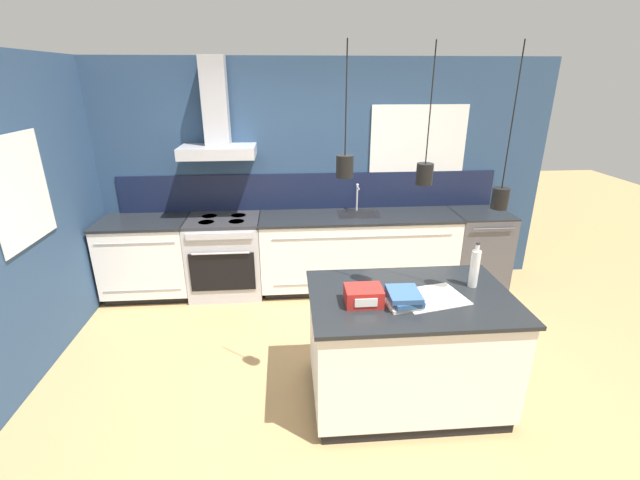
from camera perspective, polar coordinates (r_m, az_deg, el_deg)
The scene contains 12 objects.
ground_plane at distance 3.79m, azimuth 0.84°, elevation -18.24°, with size 16.00×16.00×0.00m, color tan.
wall_back at distance 5.03m, azimuth -1.95°, elevation 9.07°, with size 5.60×2.40×2.60m.
wall_left at distance 4.34m, azimuth -33.99°, elevation 2.80°, with size 0.08×3.80×2.60m.
counter_run_left at distance 5.25m, azimuth -22.01°, elevation -2.22°, with size 0.96×0.64×0.91m.
counter_run_sink at distance 5.07m, azimuth 5.06°, elevation -1.51°, with size 2.28×0.64×1.24m.
oven_range at distance 5.05m, azimuth -12.45°, elevation -2.11°, with size 0.81×0.66×0.91m.
dishwasher at distance 5.49m, azimuth 20.17°, elevation -1.03°, with size 0.64×0.65×0.91m.
kitchen_island at distance 3.43m, azimuth 11.51°, elevation -13.87°, with size 1.48×0.96×0.91m.
bottle_on_island at distance 3.39m, azimuth 19.92°, elevation -3.51°, with size 0.07×0.07×0.35m.
book_stack at distance 3.05m, azimuth 11.07°, elevation -7.58°, with size 0.27×0.28×0.10m.
red_supply_box at distance 3.01m, azimuth 5.83°, elevation -7.39°, with size 0.26×0.20×0.12m.
paper_pile at distance 3.19m, azimuth 14.62°, elevation -7.43°, with size 0.53×0.44×0.01m.
Camera 1 is at (-0.29, -2.92, 2.40)m, focal length 24.00 mm.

